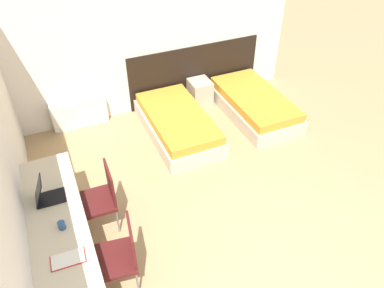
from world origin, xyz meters
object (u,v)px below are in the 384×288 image
Objects in this scene: chair_near_laptop at (100,197)px; chair_near_notebook at (119,254)px; bed_near_window at (178,124)px; nightstand at (200,92)px; laptop at (47,195)px; bed_near_door at (254,104)px.

chair_near_notebook is at bearing -88.50° from chair_near_laptop.
chair_near_notebook is at bearing -124.45° from bed_near_window.
nightstand is at bearing 44.09° from chair_near_laptop.
laptop reaches higher than nightstand.
bed_near_door is at bearing 23.30° from laptop.
laptop is (-0.58, 0.89, 0.29)m from chair_near_notebook.
chair_near_notebook is (-2.38, -3.09, 0.26)m from nightstand.
bed_near_door is at bearing 45.25° from chair_near_notebook.
chair_near_laptop is (-3.13, -1.45, 0.31)m from bed_near_door.
bed_near_window is 3.93× the size of nightstand.
laptop is at bearing 131.39° from chair_near_notebook.
bed_near_door is 3.93× the size of nightstand.
bed_near_door is at bearing 26.34° from chair_near_laptop.
bed_near_window is 2.19m from chair_near_laptop.
chair_near_laptop is 1.00× the size of chair_near_notebook.
chair_near_laptop is at bearing 98.20° from chair_near_notebook.
chair_near_notebook is (-1.62, -2.36, 0.31)m from bed_near_window.
laptop is at bearing -158.35° from bed_near_door.
bed_near_window is 1.00× the size of bed_near_door.
bed_near_door is 1.05m from nightstand.
chair_near_laptop is 0.65m from laptop.
chair_near_notebook is at bearing -127.53° from nightstand.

